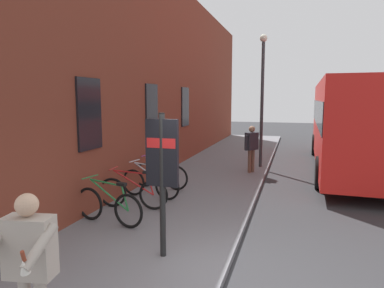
{
  "coord_description": "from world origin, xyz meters",
  "views": [
    {
      "loc": [
        -4.72,
        -0.92,
        2.75
      ],
      "look_at": [
        2.99,
        1.38,
        1.68
      ],
      "focal_mm": 32.25,
      "sensor_mm": 36.0,
      "label": 1
    }
  ],
  "objects_px": {
    "bicycle_far_end": "(160,175)",
    "street_lamp": "(262,89)",
    "bicycle_by_door": "(109,206)",
    "bicycle_leaning_wall": "(133,193)",
    "transit_info_sign": "(162,162)",
    "pedestrian_near_bus": "(252,144)",
    "city_bus": "(352,120)",
    "tourist_with_hotdogs": "(29,257)",
    "bicycle_beside_lamp": "(150,183)"
  },
  "relations": [
    {
      "from": "city_bus",
      "to": "pedestrian_near_bus",
      "type": "xyz_separation_m",
      "value": [
        -2.09,
        3.52,
        -0.78
      ]
    },
    {
      "from": "pedestrian_near_bus",
      "to": "tourist_with_hotdogs",
      "type": "height_order",
      "value": "tourist_with_hotdogs"
    },
    {
      "from": "city_bus",
      "to": "bicycle_far_end",
      "type": "bearing_deg",
      "value": 131.32
    },
    {
      "from": "bicycle_beside_lamp",
      "to": "street_lamp",
      "type": "bearing_deg",
      "value": -25.11
    },
    {
      "from": "bicycle_beside_lamp",
      "to": "bicycle_by_door",
      "type": "bearing_deg",
      "value": 178.33
    },
    {
      "from": "bicycle_leaning_wall",
      "to": "bicycle_far_end",
      "type": "bearing_deg",
      "value": 1.88
    },
    {
      "from": "bicycle_far_end",
      "to": "street_lamp",
      "type": "xyz_separation_m",
      "value": [
        4.15,
        -2.5,
        2.58
      ]
    },
    {
      "from": "city_bus",
      "to": "pedestrian_near_bus",
      "type": "bearing_deg",
      "value": 120.72
    },
    {
      "from": "bicycle_leaning_wall",
      "to": "bicycle_beside_lamp",
      "type": "xyz_separation_m",
      "value": [
        0.95,
        -0.03,
        0.0
      ]
    },
    {
      "from": "transit_info_sign",
      "to": "bicycle_leaning_wall",
      "type": "bearing_deg",
      "value": 36.9
    },
    {
      "from": "bicycle_beside_lamp",
      "to": "street_lamp",
      "type": "height_order",
      "value": "street_lamp"
    },
    {
      "from": "bicycle_beside_lamp",
      "to": "bicycle_far_end",
      "type": "xyz_separation_m",
      "value": [
        0.97,
        0.1,
        0.0
      ]
    },
    {
      "from": "city_bus",
      "to": "tourist_with_hotdogs",
      "type": "xyz_separation_m",
      "value": [
        -11.64,
        4.58,
        -0.75
      ]
    },
    {
      "from": "tourist_with_hotdogs",
      "to": "pedestrian_near_bus",
      "type": "bearing_deg",
      "value": -6.33
    },
    {
      "from": "bicycle_leaning_wall",
      "to": "street_lamp",
      "type": "relative_size",
      "value": 0.36
    },
    {
      "from": "bicycle_far_end",
      "to": "tourist_with_hotdogs",
      "type": "distance_m",
      "value": 6.69
    },
    {
      "from": "transit_info_sign",
      "to": "city_bus",
      "type": "xyz_separation_m",
      "value": [
        9.16,
        -4.12,
        0.2
      ]
    },
    {
      "from": "bicycle_by_door",
      "to": "bicycle_beside_lamp",
      "type": "xyz_separation_m",
      "value": [
        2.04,
        -0.06,
        0.0
      ]
    },
    {
      "from": "bicycle_beside_lamp",
      "to": "city_bus",
      "type": "relative_size",
      "value": 0.17
    },
    {
      "from": "tourist_with_hotdogs",
      "to": "street_lamp",
      "type": "bearing_deg",
      "value": -6.82
    },
    {
      "from": "bicycle_by_door",
      "to": "street_lamp",
      "type": "xyz_separation_m",
      "value": [
        7.16,
        -2.46,
        2.58
      ]
    },
    {
      "from": "bicycle_beside_lamp",
      "to": "street_lamp",
      "type": "relative_size",
      "value": 0.35
    },
    {
      "from": "bicycle_far_end",
      "to": "tourist_with_hotdogs",
      "type": "bearing_deg",
      "value": -169.46
    },
    {
      "from": "bicycle_leaning_wall",
      "to": "bicycle_beside_lamp",
      "type": "relative_size",
      "value": 1.01
    },
    {
      "from": "tourist_with_hotdogs",
      "to": "street_lamp",
      "type": "relative_size",
      "value": 0.34
    },
    {
      "from": "transit_info_sign",
      "to": "street_lamp",
      "type": "height_order",
      "value": "street_lamp"
    },
    {
      "from": "transit_info_sign",
      "to": "pedestrian_near_bus",
      "type": "distance_m",
      "value": 7.12
    },
    {
      "from": "bicycle_by_door",
      "to": "bicycle_leaning_wall",
      "type": "bearing_deg",
      "value": -1.42
    },
    {
      "from": "bicycle_by_door",
      "to": "bicycle_far_end",
      "type": "height_order",
      "value": "same"
    },
    {
      "from": "bicycle_by_door",
      "to": "tourist_with_hotdogs",
      "type": "height_order",
      "value": "tourist_with_hotdogs"
    },
    {
      "from": "city_bus",
      "to": "tourist_with_hotdogs",
      "type": "distance_m",
      "value": 12.53
    },
    {
      "from": "bicycle_by_door",
      "to": "tourist_with_hotdogs",
      "type": "relative_size",
      "value": 1.03
    },
    {
      "from": "transit_info_sign",
      "to": "street_lamp",
      "type": "bearing_deg",
      "value": -5.71
    },
    {
      "from": "transit_info_sign",
      "to": "bicycle_far_end",
      "type": "bearing_deg",
      "value": 22.4
    },
    {
      "from": "city_bus",
      "to": "bicycle_leaning_wall",
      "type": "bearing_deg",
      "value": 140.73
    },
    {
      "from": "bicycle_by_door",
      "to": "bicycle_beside_lamp",
      "type": "distance_m",
      "value": 2.04
    },
    {
      "from": "bicycle_far_end",
      "to": "transit_info_sign",
      "type": "xyz_separation_m",
      "value": [
        -4.06,
        -1.67,
        1.21
      ]
    },
    {
      "from": "street_lamp",
      "to": "tourist_with_hotdogs",
      "type": "bearing_deg",
      "value": 173.18
    },
    {
      "from": "tourist_with_hotdogs",
      "to": "city_bus",
      "type": "bearing_deg",
      "value": -21.48
    },
    {
      "from": "transit_info_sign",
      "to": "bicycle_by_door",
      "type": "bearing_deg",
      "value": 57.16
    },
    {
      "from": "bicycle_far_end",
      "to": "city_bus",
      "type": "height_order",
      "value": "city_bus"
    },
    {
      "from": "transit_info_sign",
      "to": "tourist_with_hotdogs",
      "type": "relative_size",
      "value": 1.41
    },
    {
      "from": "transit_info_sign",
      "to": "tourist_with_hotdogs",
      "type": "xyz_separation_m",
      "value": [
        -2.48,
        0.46,
        -0.55
      ]
    },
    {
      "from": "pedestrian_near_bus",
      "to": "bicycle_leaning_wall",
      "type": "bearing_deg",
      "value": 155.78
    },
    {
      "from": "pedestrian_near_bus",
      "to": "street_lamp",
      "type": "xyz_separation_m",
      "value": [
        1.15,
        -0.22,
        1.95
      ]
    },
    {
      "from": "bicycle_by_door",
      "to": "city_bus",
      "type": "distance_m",
      "value": 10.04
    },
    {
      "from": "bicycle_far_end",
      "to": "pedestrian_near_bus",
      "type": "distance_m",
      "value": 3.82
    },
    {
      "from": "bicycle_far_end",
      "to": "city_bus",
      "type": "relative_size",
      "value": 0.17
    },
    {
      "from": "bicycle_beside_lamp",
      "to": "pedestrian_near_bus",
      "type": "bearing_deg",
      "value": -28.76
    },
    {
      "from": "bicycle_by_door",
      "to": "street_lamp",
      "type": "height_order",
      "value": "street_lamp"
    }
  ]
}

